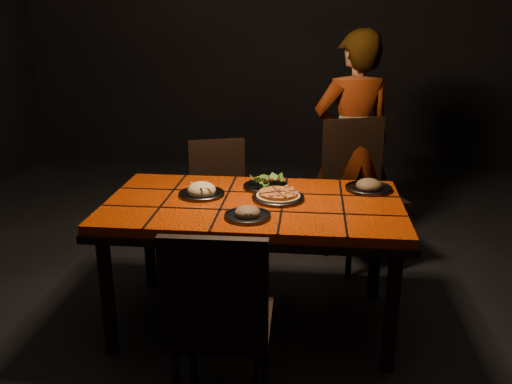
# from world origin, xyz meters

# --- Properties ---
(room_shell) EXTENTS (6.04, 7.04, 3.08)m
(room_shell) POSITION_xyz_m (0.00, 0.00, 1.50)
(room_shell) COLOR black
(room_shell) RESTS_ON ground
(dining_table) EXTENTS (1.62, 0.92, 0.75)m
(dining_table) POSITION_xyz_m (0.00, 0.00, 0.67)
(dining_table) COLOR #DC3F06
(dining_table) RESTS_ON ground
(chair_near) EXTENTS (0.43, 0.43, 0.93)m
(chair_near) POSITION_xyz_m (-0.05, -0.84, 0.53)
(chair_near) COLOR black
(chair_near) RESTS_ON ground
(chair_far_left) EXTENTS (0.50, 0.50, 0.88)m
(chair_far_left) POSITION_xyz_m (-0.33, 0.80, 0.51)
(chair_far_left) COLOR black
(chair_far_left) RESTS_ON ground
(chair_far_right) EXTENTS (0.60, 0.60, 1.02)m
(chair_far_right) POSITION_xyz_m (0.64, 0.95, 0.58)
(chair_far_right) COLOR black
(chair_far_right) RESTS_ON ground
(diner) EXTENTS (0.69, 0.56, 1.63)m
(diner) POSITION_xyz_m (0.60, 1.16, 0.81)
(diner) COLOR brown
(diner) RESTS_ON ground
(plate_pizza) EXTENTS (0.32, 0.32, 0.04)m
(plate_pizza) POSITION_xyz_m (0.13, 0.04, 0.77)
(plate_pizza) COLOR #3C3C42
(plate_pizza) RESTS_ON dining_table
(plate_pasta) EXTENTS (0.26, 0.26, 0.08)m
(plate_pasta) POSITION_xyz_m (-0.30, 0.07, 0.77)
(plate_pasta) COLOR #3C3C42
(plate_pasta) RESTS_ON dining_table
(plate_salad) EXTENTS (0.27, 0.27, 0.07)m
(plate_salad) POSITION_xyz_m (0.04, 0.24, 0.78)
(plate_salad) COLOR #3C3C42
(plate_salad) RESTS_ON dining_table
(plate_mushroom_a) EXTENTS (0.24, 0.24, 0.08)m
(plate_mushroom_a) POSITION_xyz_m (-0.00, -0.25, 0.77)
(plate_mushroom_a) COLOR #3C3C42
(plate_mushroom_a) RESTS_ON dining_table
(plate_mushroom_b) EXTENTS (0.27, 0.27, 0.09)m
(plate_mushroom_b) POSITION_xyz_m (0.64, 0.27, 0.77)
(plate_mushroom_b) COLOR #3C3C42
(plate_mushroom_b) RESTS_ON dining_table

